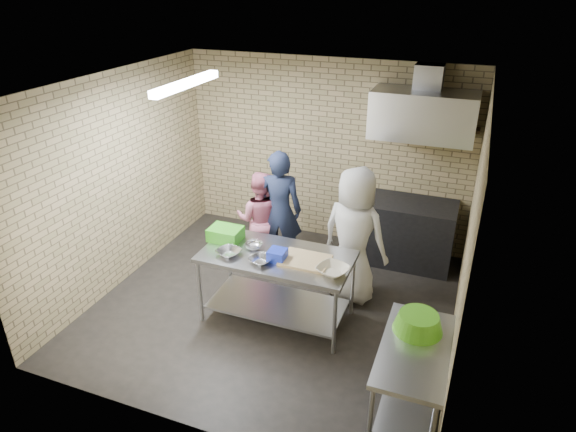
# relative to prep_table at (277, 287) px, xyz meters

# --- Properties ---
(floor) EXTENTS (4.20, 4.20, 0.00)m
(floor) POSITION_rel_prep_table_xyz_m (-0.12, 0.21, -0.43)
(floor) COLOR black
(floor) RESTS_ON ground
(ceiling) EXTENTS (4.20, 4.20, 0.00)m
(ceiling) POSITION_rel_prep_table_xyz_m (-0.12, 0.21, 2.27)
(ceiling) COLOR black
(ceiling) RESTS_ON ground
(back_wall) EXTENTS (4.20, 0.06, 2.70)m
(back_wall) POSITION_rel_prep_table_xyz_m (-0.12, 2.21, 0.92)
(back_wall) COLOR tan
(back_wall) RESTS_ON ground
(front_wall) EXTENTS (4.20, 0.06, 2.70)m
(front_wall) POSITION_rel_prep_table_xyz_m (-0.12, -1.79, 0.92)
(front_wall) COLOR tan
(front_wall) RESTS_ON ground
(left_wall) EXTENTS (0.06, 4.00, 2.70)m
(left_wall) POSITION_rel_prep_table_xyz_m (-2.22, 0.21, 0.92)
(left_wall) COLOR tan
(left_wall) RESTS_ON ground
(right_wall) EXTENTS (0.06, 4.00, 2.70)m
(right_wall) POSITION_rel_prep_table_xyz_m (1.98, 0.21, 0.92)
(right_wall) COLOR tan
(right_wall) RESTS_ON ground
(prep_table) EXTENTS (1.71, 0.86, 0.86)m
(prep_table) POSITION_rel_prep_table_xyz_m (0.00, 0.00, 0.00)
(prep_table) COLOR #A9AAAF
(prep_table) RESTS_ON floor
(side_counter) EXTENTS (0.60, 1.20, 0.75)m
(side_counter) POSITION_rel_prep_table_xyz_m (1.68, -0.89, -0.05)
(side_counter) COLOR silver
(side_counter) RESTS_ON floor
(stove) EXTENTS (1.20, 0.70, 0.90)m
(stove) POSITION_rel_prep_table_xyz_m (1.23, 1.86, 0.02)
(stove) COLOR black
(stove) RESTS_ON floor
(range_hood) EXTENTS (1.30, 0.60, 0.60)m
(range_hood) POSITION_rel_prep_table_xyz_m (1.23, 1.91, 1.67)
(range_hood) COLOR silver
(range_hood) RESTS_ON back_wall
(hood_duct) EXTENTS (0.35, 0.30, 0.30)m
(hood_duct) POSITION_rel_prep_table_xyz_m (1.23, 2.06, 2.12)
(hood_duct) COLOR #A5A8AD
(hood_duct) RESTS_ON back_wall
(wall_shelf) EXTENTS (0.80, 0.20, 0.04)m
(wall_shelf) POSITION_rel_prep_table_xyz_m (1.53, 2.10, 1.49)
(wall_shelf) COLOR #3F2B19
(wall_shelf) RESTS_ON back_wall
(fluorescent_fixture) EXTENTS (0.10, 1.25, 0.08)m
(fluorescent_fixture) POSITION_rel_prep_table_xyz_m (-1.12, 0.21, 2.21)
(fluorescent_fixture) COLOR white
(fluorescent_fixture) RESTS_ON ceiling
(green_crate) EXTENTS (0.38, 0.29, 0.15)m
(green_crate) POSITION_rel_prep_table_xyz_m (-0.70, 0.12, 0.50)
(green_crate) COLOR green
(green_crate) RESTS_ON prep_table
(blue_tub) EXTENTS (0.19, 0.19, 0.12)m
(blue_tub) POSITION_rel_prep_table_xyz_m (0.05, -0.10, 0.49)
(blue_tub) COLOR #1A30C6
(blue_tub) RESTS_ON prep_table
(cutting_board) EXTENTS (0.52, 0.40, 0.03)m
(cutting_board) POSITION_rel_prep_table_xyz_m (0.35, -0.02, 0.44)
(cutting_board) COLOR tan
(cutting_board) RESTS_ON prep_table
(mixing_bowl_a) EXTENTS (0.34, 0.34, 0.07)m
(mixing_bowl_a) POSITION_rel_prep_table_xyz_m (-0.50, -0.20, 0.46)
(mixing_bowl_a) COLOR #B5B6BC
(mixing_bowl_a) RESTS_ON prep_table
(mixing_bowl_b) EXTENTS (0.26, 0.26, 0.06)m
(mixing_bowl_b) POSITION_rel_prep_table_xyz_m (-0.30, 0.05, 0.46)
(mixing_bowl_b) COLOR silver
(mixing_bowl_b) RESTS_ON prep_table
(mixing_bowl_c) EXTENTS (0.31, 0.31, 0.06)m
(mixing_bowl_c) POSITION_rel_prep_table_xyz_m (-0.10, -0.22, 0.46)
(mixing_bowl_c) COLOR #AEB1B5
(mixing_bowl_c) RESTS_ON prep_table
(ceramic_bowl) EXTENTS (0.42, 0.42, 0.08)m
(ceramic_bowl) POSITION_rel_prep_table_xyz_m (0.70, -0.15, 0.47)
(ceramic_bowl) COLOR beige
(ceramic_bowl) RESTS_ON prep_table
(green_basin) EXTENTS (0.46, 0.46, 0.17)m
(green_basin) POSITION_rel_prep_table_xyz_m (1.66, -0.64, 0.41)
(green_basin) COLOR #59C626
(green_basin) RESTS_ON side_counter
(bottle_red) EXTENTS (0.07, 0.07, 0.18)m
(bottle_red) POSITION_rel_prep_table_xyz_m (1.28, 2.10, 1.60)
(bottle_red) COLOR #B22619
(bottle_red) RESTS_ON wall_shelf
(bottle_green) EXTENTS (0.06, 0.06, 0.15)m
(bottle_green) POSITION_rel_prep_table_xyz_m (1.68, 2.10, 1.59)
(bottle_green) COLOR green
(bottle_green) RESTS_ON wall_shelf
(man_navy) EXTENTS (0.71, 0.56, 1.69)m
(man_navy) POSITION_rel_prep_table_xyz_m (-0.41, 1.10, 0.42)
(man_navy) COLOR #141832
(man_navy) RESTS_ON floor
(woman_pink) EXTENTS (0.75, 0.64, 1.37)m
(woman_pink) POSITION_rel_prep_table_xyz_m (-0.69, 1.09, 0.25)
(woman_pink) COLOR pink
(woman_pink) RESTS_ON floor
(woman_white) EXTENTS (0.95, 0.73, 1.73)m
(woman_white) POSITION_rel_prep_table_xyz_m (0.71, 0.74, 0.44)
(woman_white) COLOR silver
(woman_white) RESTS_ON floor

